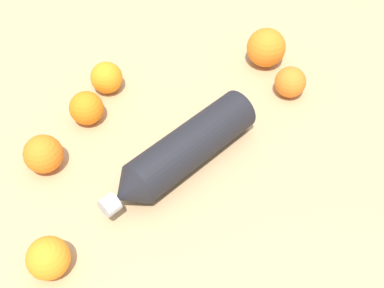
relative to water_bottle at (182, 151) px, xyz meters
name	(u,v)px	position (x,y,z in m)	size (l,w,h in m)	color
ground_plane	(209,151)	(0.03, -0.05, -0.04)	(2.40, 2.40, 0.00)	tan
water_bottle	(182,151)	(0.00, 0.00, 0.00)	(0.27, 0.27, 0.08)	black
orange_0	(290,82)	(0.19, -0.21, -0.01)	(0.06, 0.06, 0.06)	orange
orange_1	(266,48)	(0.29, -0.17, 0.00)	(0.08, 0.08, 0.08)	orange
orange_2	(107,78)	(0.20, 0.16, -0.01)	(0.07, 0.07, 0.07)	orange
orange_3	(87,108)	(0.11, 0.19, -0.01)	(0.07, 0.07, 0.07)	orange
orange_4	(48,258)	(-0.21, 0.19, -0.01)	(0.07, 0.07, 0.07)	orange
orange_5	(43,154)	(-0.01, 0.24, 0.00)	(0.07, 0.07, 0.07)	orange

